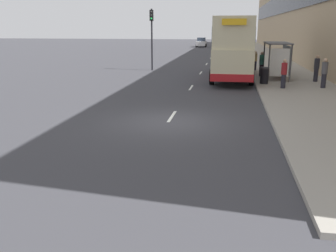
# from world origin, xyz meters

# --- Properties ---
(ground_plane) EXTENTS (220.00, 220.00, 0.00)m
(ground_plane) POSITION_xyz_m (0.00, 0.00, 0.00)
(ground_plane) COLOR #38383D
(pavement) EXTENTS (5.00, 93.00, 0.14)m
(pavement) POSITION_xyz_m (6.50, 38.50, 0.07)
(pavement) COLOR gray
(pavement) RESTS_ON ground_plane
(lane_mark_0) EXTENTS (0.12, 2.00, 0.01)m
(lane_mark_0) POSITION_xyz_m (0.00, 0.93, 0.01)
(lane_mark_0) COLOR silver
(lane_mark_0) RESTS_ON ground_plane
(lane_mark_1) EXTENTS (0.12, 2.00, 0.01)m
(lane_mark_1) POSITION_xyz_m (0.00, 8.88, 0.01)
(lane_mark_1) COLOR silver
(lane_mark_1) RESTS_ON ground_plane
(lane_mark_2) EXTENTS (0.12, 2.00, 0.01)m
(lane_mark_2) POSITION_xyz_m (0.00, 16.84, 0.01)
(lane_mark_2) COLOR silver
(lane_mark_2) RESTS_ON ground_plane
(lane_mark_3) EXTENTS (0.12, 2.00, 0.01)m
(lane_mark_3) POSITION_xyz_m (0.00, 24.79, 0.01)
(lane_mark_3) COLOR silver
(lane_mark_3) RESTS_ON ground_plane
(lane_mark_4) EXTENTS (0.12, 2.00, 0.01)m
(lane_mark_4) POSITION_xyz_m (0.00, 32.74, 0.01)
(lane_mark_4) COLOR silver
(lane_mark_4) RESTS_ON ground_plane
(lane_mark_5) EXTENTS (0.12, 2.00, 0.01)m
(lane_mark_5) POSITION_xyz_m (0.00, 40.69, 0.01)
(lane_mark_5) COLOR silver
(lane_mark_5) RESTS_ON ground_plane
(lane_mark_6) EXTENTS (0.12, 2.00, 0.01)m
(lane_mark_6) POSITION_xyz_m (0.00, 48.64, 0.01)
(lane_mark_6) COLOR silver
(lane_mark_6) RESTS_ON ground_plane
(lane_mark_7) EXTENTS (0.12, 2.00, 0.01)m
(lane_mark_7) POSITION_xyz_m (0.00, 56.59, 0.01)
(lane_mark_7) COLOR silver
(lane_mark_7) RESTS_ON ground_plane
(lane_mark_8) EXTENTS (0.12, 2.00, 0.01)m
(lane_mark_8) POSITION_xyz_m (0.00, 64.54, 0.01)
(lane_mark_8) COLOR silver
(lane_mark_8) RESTS_ON ground_plane
(bus_shelter) EXTENTS (1.60, 4.20, 2.48)m
(bus_shelter) POSITION_xyz_m (5.77, 13.24, 1.88)
(bus_shelter) COLOR #4C4C51
(bus_shelter) RESTS_ON ground_plane
(double_decker_bus_near) EXTENTS (2.85, 11.50, 4.30)m
(double_decker_bus_near) POSITION_xyz_m (2.47, 14.01, 2.29)
(double_decker_bus_near) COLOR beige
(double_decker_bus_near) RESTS_ON ground_plane
(car_0) EXTENTS (1.95, 4.06, 1.67)m
(car_0) POSITION_xyz_m (2.27, 40.80, 0.83)
(car_0) COLOR #B7B799
(car_0) RESTS_ON ground_plane
(car_1) EXTENTS (1.94, 4.15, 1.78)m
(car_1) POSITION_xyz_m (-3.19, 60.01, 0.88)
(car_1) COLOR silver
(car_1) RESTS_ON ground_plane
(pedestrian_at_shelter) EXTENTS (0.35, 0.35, 1.75)m
(pedestrian_at_shelter) POSITION_xyz_m (7.89, 9.20, 1.03)
(pedestrian_at_shelter) COLOR #23232D
(pedestrian_at_shelter) RESTS_ON ground_plane
(pedestrian_1) EXTENTS (0.32, 0.32, 1.60)m
(pedestrian_1) POSITION_xyz_m (4.44, 18.27, 0.96)
(pedestrian_1) COLOR #23232D
(pedestrian_1) RESTS_ON ground_plane
(pedestrian_2) EXTENTS (0.34, 0.34, 1.71)m
(pedestrian_2) POSITION_xyz_m (5.50, 8.67, 1.01)
(pedestrian_2) COLOR #23232D
(pedestrian_2) RESTS_ON ground_plane
(pedestrian_3) EXTENTS (0.35, 0.35, 1.78)m
(pedestrian_3) POSITION_xyz_m (4.65, 14.38, 1.05)
(pedestrian_3) COLOR #23232D
(pedestrian_3) RESTS_ON ground_plane
(pedestrian_4) EXTENTS (0.35, 0.35, 1.75)m
(pedestrian_4) POSITION_xyz_m (8.02, 11.95, 1.03)
(pedestrian_4) COLOR #23232D
(pedestrian_4) RESTS_ON ground_plane
(litter_bin) EXTENTS (0.55, 0.55, 1.05)m
(litter_bin) POSITION_xyz_m (4.55, 10.42, 0.67)
(litter_bin) COLOR black
(litter_bin) RESTS_ON ground_plane
(traffic_light_far_kerb) EXTENTS (0.30, 0.32, 5.19)m
(traffic_light_far_kerb) POSITION_xyz_m (-4.40, 18.26, 3.47)
(traffic_light_far_kerb) COLOR black
(traffic_light_far_kerb) RESTS_ON ground_plane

